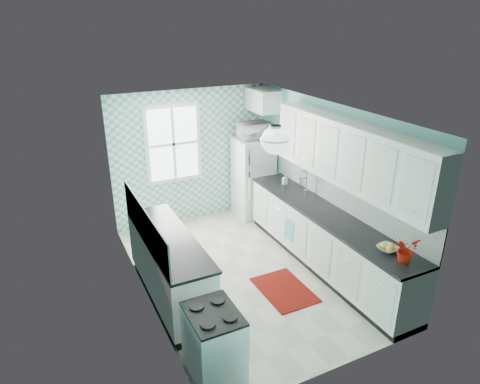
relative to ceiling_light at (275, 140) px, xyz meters
name	(u,v)px	position (x,y,z in m)	size (l,w,h in m)	color
floor	(244,273)	(0.00, 0.80, -2.33)	(3.00, 4.40, 0.02)	beige
ceiling	(245,112)	(0.00, 0.80, 0.19)	(3.00, 4.40, 0.02)	white
wall_back	(191,156)	(0.00, 3.01, -1.07)	(3.00, 0.02, 2.50)	#72C6BC
wall_front	(343,277)	(0.00, -1.41, -1.07)	(3.00, 0.02, 2.50)	#72C6BC
wall_left	(141,219)	(-1.51, 0.80, -1.07)	(0.02, 4.40, 2.50)	#72C6BC
wall_right	(329,182)	(1.51, 0.80, -1.07)	(0.02, 4.40, 2.50)	#72C6BC
accent_wall	(192,157)	(0.00, 2.99, -1.07)	(3.00, 0.01, 2.50)	#63ADA2
window	(173,144)	(-0.35, 2.96, -0.77)	(1.04, 0.05, 1.44)	white
backsplash_right	(344,194)	(1.49, 0.40, -1.13)	(0.02, 3.60, 0.51)	white
backsplash_left	(144,225)	(-1.49, 0.73, -1.13)	(0.02, 2.15, 0.51)	white
upper_cabinets_right	(349,154)	(1.33, 0.20, -0.42)	(0.33, 3.20, 0.90)	white
upper_cabinet_fridge	(263,100)	(1.30, 2.63, -0.07)	(0.40, 0.74, 0.40)	white
ceiling_light	(275,140)	(0.00, 0.00, 0.00)	(0.34, 0.34, 0.35)	silver
base_cabinets_right	(325,241)	(1.20, 0.40, -1.87)	(0.60, 3.60, 0.90)	white
countertop_right	(326,214)	(1.19, 0.40, -1.40)	(0.63, 3.60, 0.04)	black
base_cabinets_left	(170,269)	(-1.20, 0.73, -1.87)	(0.60, 2.15, 0.90)	white
countertop_left	(168,239)	(-1.19, 0.73, -1.40)	(0.63, 2.15, 0.04)	black
fridge	(253,177)	(1.11, 2.62, -1.55)	(0.68, 0.67, 1.55)	silver
stove	(214,342)	(-1.20, -0.84, -1.90)	(0.54, 0.67, 0.80)	white
sink	(298,194)	(1.20, 1.20, -1.39)	(0.44, 0.37, 0.53)	silver
rug	(284,290)	(0.31, 0.12, -2.32)	(0.66, 0.95, 0.02)	maroon
dish_towel	(290,230)	(0.89, 0.92, -1.84)	(0.02, 0.23, 0.35)	#50AAA8
fruit_bowl	(388,249)	(1.20, -0.84, -1.35)	(0.25, 0.25, 0.06)	white
potted_plant	(406,250)	(1.20, -1.12, -1.23)	(0.28, 0.24, 0.31)	#B70305
soap_bottle	(285,179)	(1.25, 1.69, -1.30)	(0.08, 0.08, 0.18)	#8EA3AD
microwave	(254,131)	(1.11, 2.63, -0.62)	(0.56, 0.38, 0.31)	white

